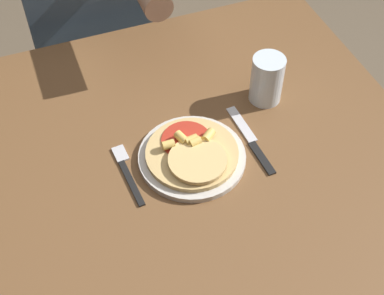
% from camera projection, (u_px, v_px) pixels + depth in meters
% --- Properties ---
extents(ground_plane, '(8.00, 8.00, 0.00)m').
position_uv_depth(ground_plane, '(197.00, 287.00, 1.79)').
color(ground_plane, brown).
extents(dining_table, '(1.00, 0.95, 0.74)m').
position_uv_depth(dining_table, '(198.00, 174.00, 1.31)').
color(dining_table, brown).
rests_on(dining_table, ground_plane).
extents(plate, '(0.24, 0.24, 0.01)m').
position_uv_depth(plate, '(192.00, 157.00, 1.19)').
color(plate, beige).
rests_on(plate, dining_table).
extents(pizza, '(0.21, 0.21, 0.04)m').
position_uv_depth(pizza, '(193.00, 153.00, 1.18)').
color(pizza, tan).
rests_on(pizza, plate).
extents(fork, '(0.03, 0.18, 0.00)m').
position_uv_depth(fork, '(127.00, 171.00, 1.17)').
color(fork, black).
rests_on(fork, dining_table).
extents(knife, '(0.03, 0.22, 0.00)m').
position_uv_depth(knife, '(251.00, 140.00, 1.23)').
color(knife, black).
rests_on(knife, dining_table).
extents(drinking_glass, '(0.08, 0.08, 0.12)m').
position_uv_depth(drinking_glass, '(267.00, 79.00, 1.28)').
color(drinking_glass, silver).
rests_on(drinking_glass, dining_table).
extents(person_diner, '(0.36, 0.52, 1.24)m').
position_uv_depth(person_diner, '(87.00, 1.00, 1.61)').
color(person_diner, '#2D2D38').
rests_on(person_diner, ground_plane).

